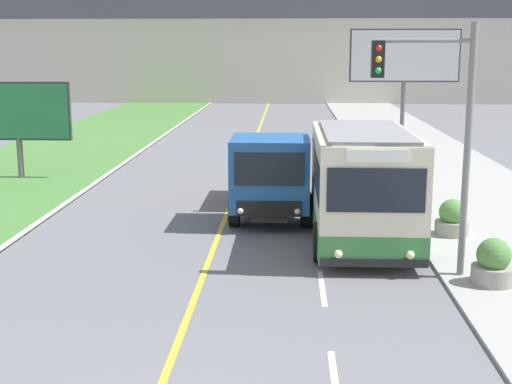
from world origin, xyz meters
name	(u,v)px	position (x,y,z in m)	size (l,w,h in m)	color
city_bus	(363,187)	(3.96, 11.39, 1.58)	(2.68, 5.88, 3.13)	beige
dump_truck	(271,176)	(1.43, 14.31, 1.33)	(2.42, 6.40, 2.63)	black
traffic_light_mast	(439,119)	(5.32, 8.66, 3.69)	(2.28, 0.32, 5.78)	slate
billboard_large	(405,58)	(8.43, 33.69, 4.66)	(6.16, 0.24, 6.28)	#59595B
billboard_small	(17,113)	(-8.95, 20.85, 2.66)	(4.34, 0.24, 3.91)	#59595B
planter_round_near	(493,264)	(6.53, 8.02, 0.53)	(0.94, 0.94, 1.04)	gray
planter_round_second	(452,219)	(6.56, 12.25, 0.53)	(0.93, 0.93, 1.02)	gray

